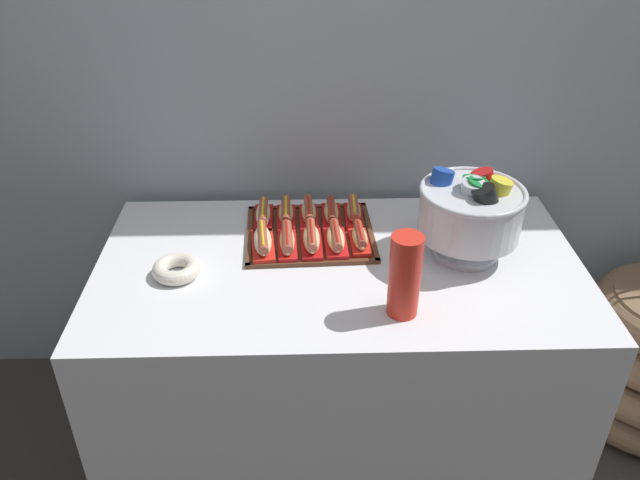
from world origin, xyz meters
TOP-DOWN VIEW (x-y plane):
  - ground_plane at (0.00, 0.00)m, footprint 10.00×10.00m
  - back_wall at (0.00, 0.49)m, footprint 6.00×0.10m
  - buffet_table at (0.00, 0.00)m, footprint 1.47×0.80m
  - serving_tray at (-0.09, 0.16)m, footprint 0.42×0.38m
  - hot_dog_0 at (-0.23, 0.07)m, footprint 0.08×0.19m
  - hot_dog_1 at (-0.16, 0.07)m, footprint 0.06×0.18m
  - hot_dog_2 at (-0.08, 0.08)m, footprint 0.07×0.18m
  - hot_dog_3 at (-0.01, 0.08)m, footprint 0.07×0.18m
  - hot_dog_4 at (0.07, 0.08)m, footprint 0.06×0.15m
  - hot_dog_5 at (-0.24, 0.24)m, footprint 0.06×0.18m
  - hot_dog_6 at (-0.16, 0.24)m, footprint 0.06×0.16m
  - hot_dog_7 at (-0.09, 0.24)m, footprint 0.06×0.16m
  - hot_dog_8 at (-0.01, 0.24)m, footprint 0.06×0.17m
  - hot_dog_9 at (0.06, 0.25)m, footprint 0.06×0.16m
  - punch_bowl at (0.39, 0.04)m, footprint 0.31×0.31m
  - cup_stack at (0.16, -0.24)m, footprint 0.09×0.09m
  - donut at (-0.48, -0.05)m, footprint 0.14×0.14m

SIDE VIEW (x-z plane):
  - ground_plane at x=0.00m, z-range 0.00..0.00m
  - buffet_table at x=0.00m, z-range 0.02..0.79m
  - serving_tray at x=-0.09m, z-range 0.76..0.78m
  - donut at x=-0.48m, z-range 0.77..0.81m
  - hot_dog_8 at x=-0.01m, z-range 0.77..0.83m
  - hot_dog_3 at x=-0.01m, z-range 0.77..0.83m
  - hot_dog_1 at x=-0.16m, z-range 0.77..0.83m
  - hot_dog_5 at x=-0.24m, z-range 0.77..0.83m
  - hot_dog_4 at x=0.07m, z-range 0.77..0.83m
  - hot_dog_0 at x=-0.23m, z-range 0.77..0.83m
  - hot_dog_9 at x=0.06m, z-range 0.77..0.83m
  - hot_dog_6 at x=-0.16m, z-range 0.77..0.83m
  - hot_dog_2 at x=-0.08m, z-range 0.77..0.83m
  - hot_dog_7 at x=-0.09m, z-range 0.77..0.83m
  - cup_stack at x=0.16m, z-range 0.77..1.01m
  - punch_bowl at x=0.39m, z-range 0.79..1.06m
  - back_wall at x=0.00m, z-range 0.00..2.60m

